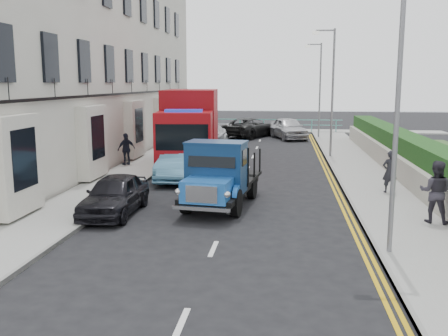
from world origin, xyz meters
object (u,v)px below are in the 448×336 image
parked_car_front (115,195)px  pedestrian_east_near (390,172)px  red_lorry (190,126)px  lamp_mid (331,85)px  bedford_lorry (217,179)px  lamp_near (393,89)px  lamp_far (318,85)px

parked_car_front → pedestrian_east_near: bearing=22.3°
red_lorry → parked_car_front: size_ratio=2.01×
lamp_mid → parked_car_front: lamp_mid is taller
parked_car_front → pedestrian_east_near: pedestrian_east_near is taller
red_lorry → pedestrian_east_near: bearing=-37.9°
lamp_mid → bedford_lorry: (-4.60, -12.00, -2.96)m
lamp_near → red_lorry: (-7.05, 12.14, -1.97)m
red_lorry → parked_car_front: red_lorry is taller
lamp_near → lamp_mid: (0.00, 16.00, 0.00)m
lamp_near → pedestrian_east_near: lamp_near is taller
lamp_mid → red_lorry: bearing=-151.3°
lamp_far → red_lorry: bearing=-117.0°
lamp_far → bedford_lorry: (-4.60, -22.00, -2.96)m
bedford_lorry → pedestrian_east_near: size_ratio=3.14×
lamp_far → pedestrian_east_near: (1.45, -19.23, -3.09)m
lamp_near → pedestrian_east_near: bearing=77.9°
bedford_lorry → parked_car_front: bearing=-155.3°
red_lorry → parked_car_front: 9.27m
lamp_near → lamp_far: same height
lamp_near → lamp_far: bearing=90.0°
lamp_mid → pedestrian_east_near: size_ratio=4.46×
bedford_lorry → pedestrian_east_near: 6.66m
bedford_lorry → parked_car_front: 3.35m
lamp_far → bedford_lorry: size_ratio=1.42×
bedford_lorry → red_lorry: bearing=114.0°
bedford_lorry → lamp_mid: bearing=76.3°
bedford_lorry → parked_car_front: (-3.17, -1.00, -0.40)m
lamp_far → parked_car_front: size_ratio=1.88×
lamp_mid → lamp_far: same height
lamp_far → pedestrian_east_near: lamp_far is taller
parked_car_front → pedestrian_east_near: 9.97m
lamp_mid → parked_car_front: 15.52m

